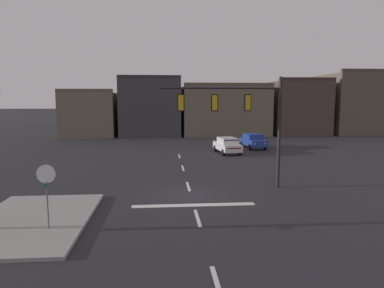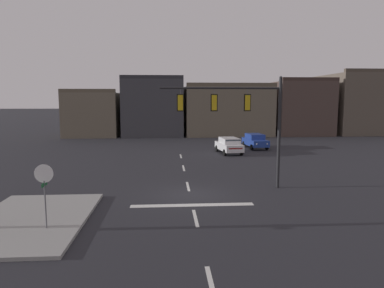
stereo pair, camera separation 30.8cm
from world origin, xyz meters
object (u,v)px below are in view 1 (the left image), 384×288
car_lot_middle (253,140)px  car_lot_nearside (227,145)px  signal_mast_near_side (242,113)px  stop_sign (46,181)px

car_lot_middle → car_lot_nearside: bearing=-134.7°
signal_mast_near_side → car_lot_middle: (5.37, 17.81, -3.80)m
car_lot_nearside → car_lot_middle: (3.60, 3.64, 0.00)m
stop_sign → car_lot_middle: stop_sign is taller
car_lot_middle → signal_mast_near_side: bearing=-106.8°
signal_mast_near_side → car_lot_nearside: 14.78m
car_lot_nearside → car_lot_middle: same height
signal_mast_near_side → car_lot_nearside: signal_mast_near_side is taller
stop_sign → signal_mast_near_side: bearing=34.6°
car_lot_nearside → stop_sign: bearing=-118.5°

